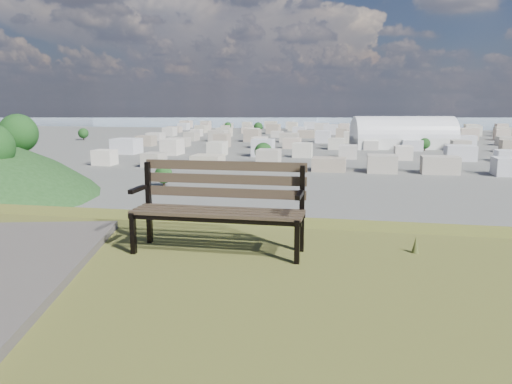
# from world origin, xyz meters

# --- Properties ---
(park_bench) EXTENTS (1.78, 0.58, 0.93)m
(park_bench) POSITION_xyz_m (0.37, 2.89, 25.53)
(park_bench) COLOR #3D3023
(park_bench) RESTS_ON hilltop_mesa
(arena) EXTENTS (64.40, 37.85, 25.47)m
(arena) POSITION_xyz_m (28.76, 315.14, 6.01)
(arena) COLOR silver
(arena) RESTS_ON ground
(city_blocks) EXTENTS (395.00, 361.00, 7.00)m
(city_blocks) POSITION_xyz_m (0.00, 394.44, 3.50)
(city_blocks) COLOR beige
(city_blocks) RESTS_ON ground
(city_trees) EXTENTS (406.52, 387.20, 9.98)m
(city_trees) POSITION_xyz_m (-26.39, 319.00, 4.83)
(city_trees) COLOR #2F2117
(city_trees) RESTS_ON ground
(bay_water) EXTENTS (2400.00, 700.00, 0.12)m
(bay_water) POSITION_xyz_m (0.00, 900.00, 0.00)
(bay_water) COLOR #8094A3
(bay_water) RESTS_ON ground
(far_hills) EXTENTS (2050.00, 340.00, 60.00)m
(far_hills) POSITION_xyz_m (-60.92, 1402.93, 25.47)
(far_hills) COLOR #8FA0B2
(far_hills) RESTS_ON ground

